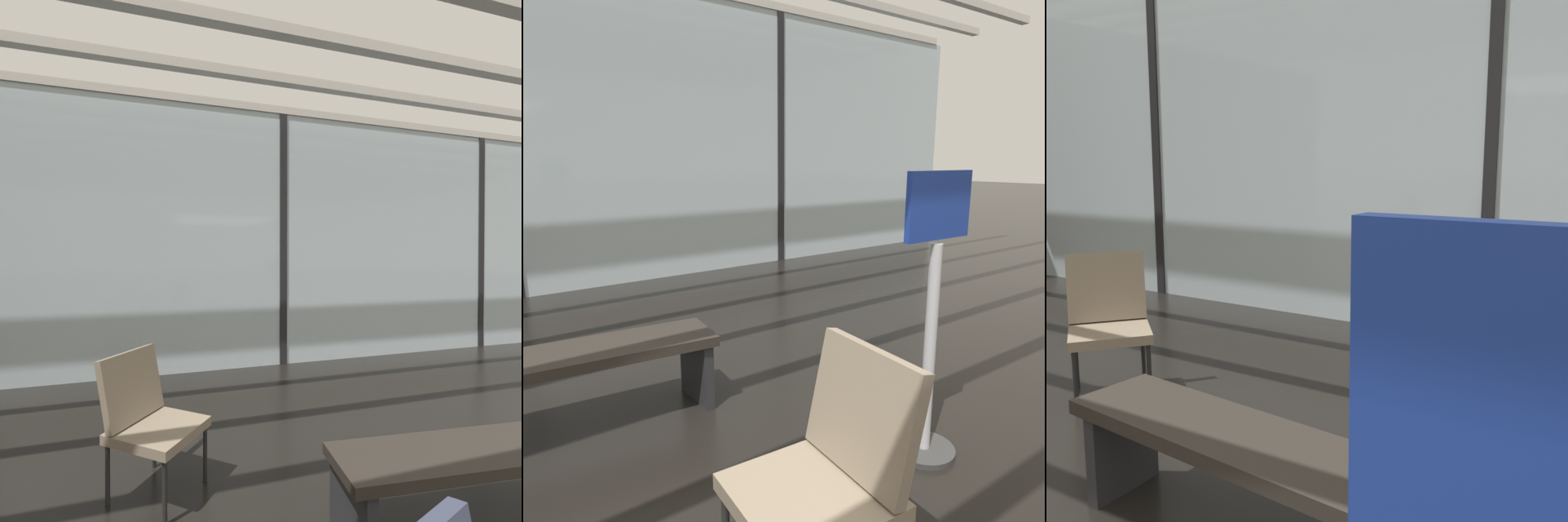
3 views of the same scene
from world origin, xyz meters
The scene contains 6 objects.
glass_curtain_wall centered at (0.00, 5.20, 1.73)m, with size 14.00×0.08×3.46m, color silver.
window_mullion_0 centered at (-3.50, 5.20, 1.73)m, with size 0.10×0.12×3.46m, color black.
window_mullion_1 centered at (0.00, 5.20, 1.73)m, with size 0.10×0.12×3.46m, color black.
parked_airplane centered at (-0.95, 10.52, 1.80)m, with size 14.40×3.61×3.61m.
lounge_chair_0 centered at (-1.74, 2.90, 0.49)m, with size 0.71×0.70×0.87m.
waiting_bench centered at (-0.08, 2.03, 0.36)m, with size 1.53×0.54×0.47m.
Camera 3 is at (1.30, 0.30, 1.49)m, focal length 42.87 mm.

